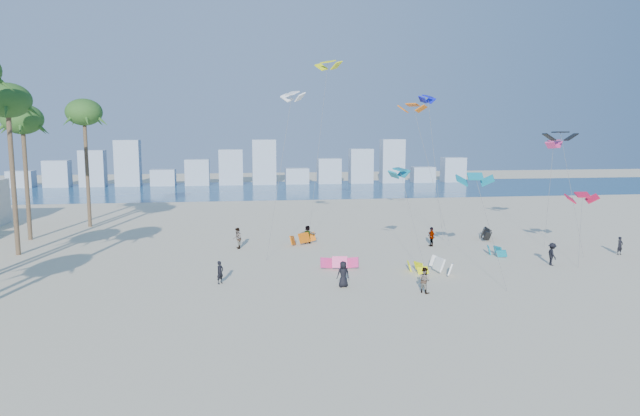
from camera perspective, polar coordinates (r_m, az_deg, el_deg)
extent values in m
plane|color=beige|center=(30.50, -1.54, -12.68)|extent=(220.00, 220.00, 0.00)
plane|color=navy|center=(101.00, -6.01, 1.77)|extent=(220.00, 220.00, 0.00)
imported|color=black|center=(41.01, -9.73, -6.22)|extent=(0.67, 0.69, 1.59)
imported|color=gray|center=(38.86, 10.15, -6.94)|extent=(1.00, 1.04, 1.70)
imported|color=black|center=(39.59, 2.28, -6.48)|extent=(0.95, 0.70, 1.78)
imported|color=gray|center=(53.88, 10.82, -2.76)|extent=(0.61, 1.09, 1.76)
imported|color=black|center=(49.12, 21.73, -4.21)|extent=(0.80, 1.23, 1.78)
imported|color=gray|center=(54.27, -1.21, -2.59)|extent=(1.61, 1.14, 1.68)
imported|color=black|center=(55.53, 27.24, -3.31)|extent=(0.64, 0.50, 1.54)
imported|color=gray|center=(52.34, -8.07, -2.95)|extent=(0.76, 0.95, 1.87)
cylinder|color=#595959|center=(43.19, 9.10, -1.45)|extent=(1.10, 4.08, 7.57)
cylinder|color=#595959|center=(55.53, 10.77, 3.32)|extent=(2.26, 5.28, 12.85)
cylinder|color=#595959|center=(54.96, 23.35, 1.42)|extent=(0.66, 5.77, 10.29)
cylinder|color=#595959|center=(48.82, -3.97, 3.28)|extent=(2.60, 4.41, 13.61)
cylinder|color=#595959|center=(56.94, 11.20, 3.83)|extent=(1.24, 2.09, 13.64)
cylinder|color=#595959|center=(51.02, 24.08, -1.96)|extent=(2.49, 3.95, 5.19)
cylinder|color=#595959|center=(57.61, -0.14, 5.80)|extent=(2.50, 4.16, 17.21)
cylinder|color=#595959|center=(57.11, 21.47, 1.36)|extent=(1.67, 2.25, 9.51)
cylinder|color=#595959|center=(41.44, 16.32, -2.25)|extent=(0.94, 3.77, 7.30)
cylinder|color=brown|center=(54.87, -27.79, 2.53)|extent=(0.40, 0.40, 12.90)
ellipsoid|color=#2B521D|center=(54.74, -28.23, 9.26)|extent=(3.80, 3.80, 2.85)
cylinder|color=brown|center=(61.96, -26.75, 2.44)|extent=(0.40, 0.40, 11.46)
ellipsoid|color=#2B521D|center=(61.76, -27.08, 7.74)|extent=(3.80, 3.80, 2.85)
cylinder|color=brown|center=(67.54, -21.79, 3.46)|extent=(0.40, 0.40, 12.30)
ellipsoid|color=#2B521D|center=(67.41, -22.06, 8.68)|extent=(3.80, 3.80, 2.85)
cube|color=#9EADBF|center=(117.41, -27.16, 2.53)|extent=(4.40, 3.00, 3.00)
cube|color=#9EADBF|center=(115.43, -24.28, 3.07)|extent=(4.40, 3.00, 4.80)
cube|color=#9EADBF|center=(113.77, -21.31, 3.63)|extent=(4.40, 3.00, 6.60)
cube|color=#9EADBF|center=(112.43, -18.25, 4.18)|extent=(4.40, 3.00, 8.40)
cube|color=#9EADBF|center=(111.67, -15.06, 2.90)|extent=(4.40, 3.00, 3.00)
cube|color=#9EADBF|center=(110.98, -11.89, 3.44)|extent=(4.40, 3.00, 4.80)
cube|color=#9EADBF|center=(110.65, -8.70, 3.97)|extent=(4.40, 3.00, 6.60)
cube|color=#9EADBF|center=(110.67, -5.49, 4.49)|extent=(4.40, 3.00, 8.40)
cube|color=#9EADBF|center=(111.29, -2.27, 3.15)|extent=(4.40, 3.00, 3.00)
cube|color=#9EADBF|center=(111.98, 0.89, 3.64)|extent=(4.40, 3.00, 4.80)
cube|color=#9EADBF|center=(113.02, 4.01, 4.12)|extent=(4.40, 3.00, 6.60)
cube|color=#9EADBF|center=(114.39, 7.06, 4.58)|extent=(4.40, 3.00, 8.40)
cube|color=#9EADBF|center=(116.32, 10.00, 3.24)|extent=(4.40, 3.00, 3.00)
cube|color=#9EADBF|center=(118.29, 12.88, 3.67)|extent=(4.40, 3.00, 4.80)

